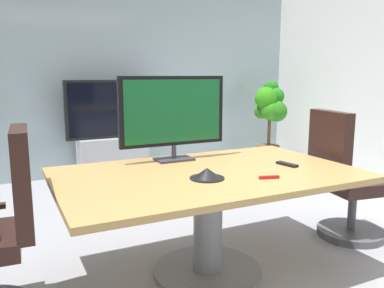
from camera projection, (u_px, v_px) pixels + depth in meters
name	position (u px, v px, depth m)	size (l,w,h in m)	color
ground_plane	(239.00, 279.00, 2.68)	(7.75, 7.75, 0.00)	#99999E
wall_back_glass_partition	(108.00, 78.00, 5.43)	(5.90, 0.10, 2.65)	#9EB2B7
conference_table	(208.00, 197.00, 2.68)	(2.00, 1.23, 0.73)	#B2894C
office_chair_right	(344.00, 186.00, 3.30)	(0.63, 0.61, 1.09)	#4C4C51
tv_monitor	(173.00, 113.00, 2.95)	(0.84, 0.18, 0.64)	#333338
wall_display_unit	(113.00, 146.00, 5.24)	(1.20, 0.36, 1.31)	#B7BABC
potted_plant	(270.00, 114.00, 5.96)	(0.50, 0.51, 1.29)	brown
conference_phone	(207.00, 174.00, 2.46)	(0.22, 0.22, 0.07)	black
remote_control	(287.00, 164.00, 2.83)	(0.05, 0.17, 0.02)	black
whiteboard_marker	(269.00, 177.00, 2.46)	(0.13, 0.02, 0.02)	red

